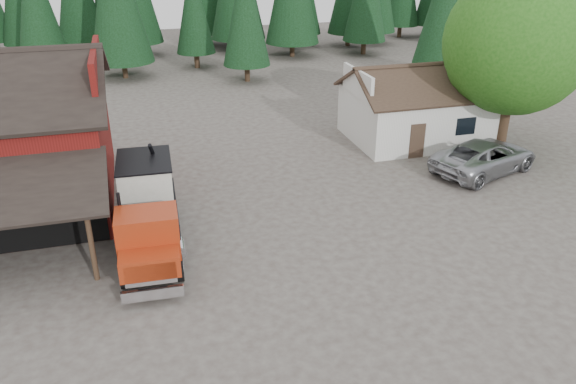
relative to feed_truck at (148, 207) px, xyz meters
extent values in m
plane|color=#483F39|center=(3.49, -4.03, -1.76)|extent=(120.00, 120.00, 0.00)
cube|color=maroon|center=(-1.51, 5.97, 4.24)|extent=(0.25, 7.00, 2.00)
cylinder|color=#382619|center=(-2.11, -1.93, -0.36)|extent=(0.20, 0.20, 2.80)
cube|color=silver|center=(16.49, 8.97, -0.26)|extent=(8.00, 6.00, 3.00)
cube|color=#38281E|center=(16.49, 7.47, 1.99)|extent=(8.60, 3.42, 1.80)
cube|color=#38281E|center=(16.49, 10.47, 1.99)|extent=(8.60, 3.42, 1.80)
cube|color=silver|center=(12.49, 8.97, 1.99)|extent=(0.20, 4.20, 1.50)
cube|color=silver|center=(20.49, 8.97, 1.99)|extent=(0.20, 4.20, 1.50)
cube|color=#38281E|center=(14.99, 5.95, -0.76)|extent=(0.90, 0.06, 2.00)
cube|color=black|center=(17.99, 5.95, -0.16)|extent=(1.20, 0.06, 1.00)
cylinder|color=#382619|center=(20.49, 5.97, -0.16)|extent=(0.60, 0.60, 3.20)
sphere|color=#1E5413|center=(20.49, 5.97, 4.44)|extent=(8.00, 8.00, 8.00)
sphere|color=#1E5413|center=(19.29, 6.77, 3.24)|extent=(4.40, 4.40, 4.40)
sphere|color=#1E5413|center=(21.49, 5.17, 3.54)|extent=(4.80, 4.80, 4.80)
cylinder|color=#382619|center=(9.49, 25.97, -0.96)|extent=(0.44, 0.44, 1.60)
cone|color=black|center=(9.49, 25.97, 4.14)|extent=(3.96, 3.96, 9.00)
cylinder|color=#382619|center=(25.49, 21.97, -0.96)|extent=(0.44, 0.44, 1.60)
cylinder|color=#382619|center=(-0.51, 29.97, -0.96)|extent=(0.44, 0.44, 1.60)
cylinder|color=black|center=(-1.07, -2.72, -1.26)|extent=(0.36, 1.01, 1.00)
cylinder|color=black|center=(0.84, -2.80, -1.26)|extent=(0.36, 1.01, 1.00)
cylinder|color=black|center=(-0.90, 1.65, -1.26)|extent=(0.36, 1.01, 1.00)
cylinder|color=black|center=(1.01, 1.58, -1.26)|extent=(0.36, 1.01, 1.00)
cylinder|color=black|center=(-0.85, 2.93, -1.26)|extent=(0.36, 1.01, 1.00)
cylinder|color=black|center=(1.07, 2.85, -1.26)|extent=(0.36, 1.01, 1.00)
cube|color=black|center=(0.00, 0.16, -0.89)|extent=(1.31, 7.88, 0.36)
cube|color=silver|center=(-0.17, -4.17, -1.26)|extent=(2.10, 0.25, 0.41)
cube|color=silver|center=(-0.17, -4.08, -0.53)|extent=(1.73, 0.16, 0.82)
cube|color=#9C2C11|center=(-0.15, -3.53, -0.39)|extent=(2.10, 1.27, 0.78)
cube|color=#9C2C11|center=(-0.10, -2.35, 0.11)|extent=(2.25, 1.64, 1.69)
cube|color=black|center=(-0.13, -3.08, 0.38)|extent=(1.92, 0.15, 0.82)
cylinder|color=black|center=(-0.98, -1.49, 0.61)|extent=(0.13, 0.13, 1.64)
cube|color=black|center=(-0.06, -1.44, 0.06)|extent=(2.24, 0.20, 1.46)
cube|color=black|center=(0.05, 1.43, -0.65)|extent=(2.53, 5.38, 0.15)
cube|color=silver|center=(0.05, 1.43, 0.70)|extent=(2.22, 3.09, 1.46)
cone|color=silver|center=(0.05, 1.43, -0.21)|extent=(2.08, 2.08, 0.64)
cube|color=black|center=(0.05, 1.43, 1.45)|extent=(2.31, 3.18, 0.07)
cylinder|color=black|center=(0.65, 2.69, 0.61)|extent=(0.76, 1.97, 2.78)
cube|color=#9C2C11|center=(-0.41, 3.64, -0.39)|extent=(0.58, 0.75, 0.41)
cylinder|color=silver|center=(0.97, -1.80, -0.98)|extent=(0.55, 0.93, 0.51)
imported|color=#9FA1A7|center=(17.49, 3.13, -0.88)|extent=(6.91, 4.86, 1.75)
camera|label=1|loc=(-0.02, -20.65, 10.00)|focal=35.00mm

